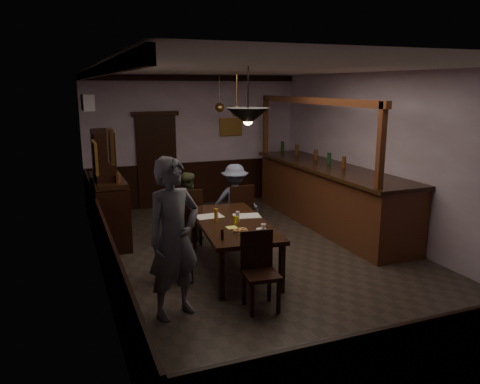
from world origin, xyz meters
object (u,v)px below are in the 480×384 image
coffee_cup (263,226)px  pendant_brass_mid (237,112)px  pendant_iron (248,117)px  dining_table (233,226)px  chair_far_right (239,210)px  chair_far_left (189,214)px  person_seated_left (187,206)px  bar_counter (329,194)px  soda_can (236,220)px  pendant_brass_far (220,108)px  sideboard (108,198)px  chair_side (173,245)px  person_standing (174,238)px  chair_near (259,267)px  person_seated_right (235,200)px

coffee_cup → pendant_brass_mid: size_ratio=0.10×
pendant_iron → dining_table: bearing=84.3°
chair_far_right → pendant_brass_mid: pendant_brass_mid is taller
chair_far_left → person_seated_left: (0.03, 0.28, 0.07)m
chair_far_right → person_seated_left: (-0.88, 0.37, 0.06)m
person_seated_left → bar_counter: bar_counter is taller
soda_can → pendant_brass_far: pendant_brass_far is taller
dining_table → person_seated_left: 1.62m
sideboard → pendant_iron: 3.54m
coffee_cup → pendant_brass_mid: 2.68m
chair_far_right → chair_side: (-1.53, -1.31, -0.05)m
chair_far_left → pendant_iron: size_ratio=1.38×
chair_far_right → coffee_cup: chair_far_right is taller
person_standing → pendant_brass_mid: pendant_brass_mid is taller
person_standing → sideboard: 3.16m
chair_far_right → chair_near: size_ratio=1.06×
dining_table → bar_counter: 2.97m
chair_near → sideboard: size_ratio=0.49×
chair_far_left → chair_far_right: 0.91m
coffee_cup → pendant_brass_mid: bearing=84.6°
person_standing → pendant_brass_far: pendant_brass_far is taller
person_seated_right → sideboard: (-2.22, 0.48, 0.12)m
chair_side → chair_far_left: bearing=-8.3°
bar_counter → pendant_iron: 3.89m
soda_can → bar_counter: (2.59, 1.59, -0.17)m
pendant_iron → soda_can: bearing=82.7°
dining_table → pendant_brass_far: pendant_brass_far is taller
chair_far_left → pendant_brass_far: 2.84m
dining_table → chair_near: chair_near is taller
dining_table → chair_far_right: (0.58, 1.21, -0.12)m
sideboard → pendant_brass_mid: bearing=-8.4°
chair_near → chair_side: chair_near is taller
person_seated_right → pendant_brass_far: 2.36m
chair_side → pendant_brass_far: bearing=-13.8°
pendant_brass_mid → pendant_brass_far: same height
person_seated_left → pendant_brass_mid: bearing=-155.1°
bar_counter → coffee_cup: bearing=-139.4°
person_seated_left → pendant_brass_mid: pendant_brass_mid is taller
chair_side → coffee_cup: chair_side is taller
person_standing → coffee_cup: person_standing is taller
dining_table → pendant_brass_far: 3.68m
pendant_brass_far → chair_near: bearing=-102.9°
person_standing → person_seated_left: size_ratio=1.56×
chair_far_left → coffee_cup: bearing=115.2°
person_seated_left → person_seated_right: bearing=-163.9°
chair_far_left → chair_far_right: chair_far_right is taller
sideboard → bar_counter: bearing=-7.2°
chair_far_left → chair_near: 2.62m
person_standing → chair_side: bearing=56.4°
coffee_cup → bar_counter: 3.06m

